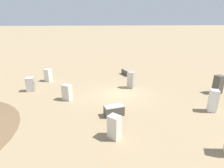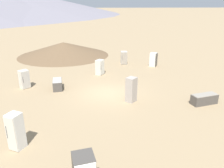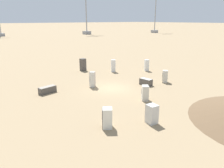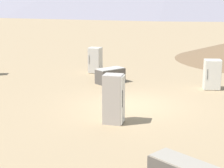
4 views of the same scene
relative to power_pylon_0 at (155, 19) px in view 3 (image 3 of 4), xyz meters
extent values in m
plane|color=#9E8460|center=(87.20, 69.64, -7.95)|extent=(1000.00, 1000.00, 0.00)
cube|color=gray|center=(0.00, 0.00, -7.18)|extent=(3.07, 3.07, 1.53)
cylinder|color=gray|center=(0.00, 0.00, 5.60)|extent=(0.51, 0.51, 24.04)
cube|color=gray|center=(38.98, -12.64, -7.11)|extent=(3.34, 3.34, 1.67)
cylinder|color=gray|center=(38.98, -12.64, 6.82)|extent=(0.56, 0.56, 26.20)
cube|color=gray|center=(77.97, -25.28, -7.25)|extent=(2.79, 2.79, 1.40)
cube|color=beige|center=(80.57, 71.81, -7.19)|extent=(0.92, 0.90, 1.52)
cube|color=#BCB7AD|center=(80.76, 71.57, -7.19)|extent=(0.56, 0.45, 1.46)
cylinder|color=#2D2D2D|center=(80.59, 71.39, -7.12)|extent=(0.02, 0.02, 0.53)
cube|color=#4C4742|center=(93.65, 66.65, -7.61)|extent=(1.94, 1.01, 0.67)
cube|color=gray|center=(93.65, 66.65, -7.26)|extent=(1.86, 0.97, 0.04)
cube|color=silver|center=(93.36, 76.81, -7.20)|extent=(0.97, 0.99, 1.51)
cube|color=#56514C|center=(93.65, 76.60, -7.20)|extent=(0.45, 0.59, 1.45)
cylinder|color=#2D2D2D|center=(93.52, 76.38, -7.12)|extent=(0.02, 0.02, 0.53)
cube|color=beige|center=(87.11, 74.61, -7.22)|extent=(0.93, 0.97, 1.47)
cube|color=silver|center=(87.35, 74.42, -7.22)|extent=(0.49, 0.62, 1.41)
cylinder|color=#2D2D2D|center=(87.21, 74.19, -7.14)|extent=(0.02, 0.02, 0.51)
cube|color=silver|center=(90.31, 78.30, -7.22)|extent=(0.78, 0.82, 1.47)
cube|color=gray|center=(90.26, 77.91, -7.22)|extent=(0.67, 0.12, 1.41)
cylinder|color=#2D2D2D|center=(90.01, 77.90, -7.14)|extent=(0.02, 0.02, 0.51)
cube|color=#4C4742|center=(83.29, 71.14, -7.58)|extent=(0.84, 1.55, 0.75)
cube|color=#BCB7AD|center=(83.29, 71.14, -7.18)|extent=(0.80, 1.49, 0.04)
cube|color=white|center=(77.68, 66.00, -7.09)|extent=(0.83, 0.85, 1.72)
cube|color=gray|center=(77.50, 65.72, -7.09)|extent=(0.49, 0.33, 1.65)
cylinder|color=#2D2D2D|center=(77.31, 65.80, -7.00)|extent=(0.02, 0.02, 0.60)
cube|color=white|center=(82.04, 63.35, -7.03)|extent=(0.81, 0.80, 1.83)
cube|color=beige|center=(81.88, 63.08, -7.03)|extent=(0.51, 0.33, 1.76)
cylinder|color=#2D2D2D|center=(81.69, 63.16, -6.94)|extent=(0.02, 0.02, 0.64)
cube|color=#4C4742|center=(85.15, 59.87, -7.02)|extent=(0.82, 0.84, 1.86)
cube|color=silver|center=(85.20, 59.48, -7.02)|extent=(0.70, 0.14, 1.78)
cylinder|color=#2D2D2D|center=(84.96, 59.41, -6.93)|extent=(0.02, 0.02, 0.65)
cube|color=#A89E93|center=(88.69, 67.82, -7.05)|extent=(0.89, 0.88, 1.80)
cube|color=silver|center=(88.95, 68.06, -7.05)|extent=(0.42, 0.43, 1.72)
cylinder|color=#2D2D2D|center=(89.11, 67.93, -6.96)|extent=(0.02, 0.02, 0.63)
camera|label=1|loc=(71.71, 74.15, -1.21)|focal=28.00mm
camera|label=2|loc=(85.20, 53.84, -1.40)|focal=35.00mm
camera|label=3|loc=(101.97, 88.19, -0.43)|focal=35.00mm
camera|label=4|loc=(99.49, 60.81, -3.43)|focal=60.00mm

